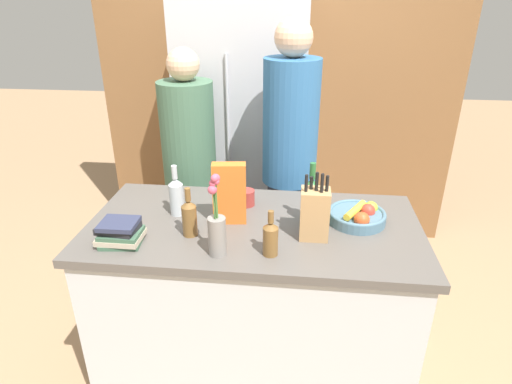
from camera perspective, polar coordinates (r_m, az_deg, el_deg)
The scene contains 16 objects.
ground_plane at distance 2.58m, azimuth -0.25°, elevation -22.28°, with size 14.00×14.00×0.00m, color #A37F5B.
kitchen_island at distance 2.27m, azimuth -0.27°, elevation -14.38°, with size 1.56×0.78×0.92m.
back_wall_wood at distance 3.40m, azimuth 2.84°, elevation 14.89°, with size 2.76×0.12×2.60m.
refrigerator at distance 3.16m, azimuth -1.54°, elevation 7.50°, with size 0.87×0.63×1.89m.
fruit_bowl at distance 2.06m, azimuth 13.48°, elevation -3.03°, with size 0.27×0.27×0.09m.
knife_block at distance 1.87m, azimuth 7.83°, elevation -2.83°, with size 0.12×0.11×0.31m.
flower_vase at distance 1.73m, azimuth -5.27°, elevation -4.77°, with size 0.07×0.07×0.36m.
cereal_box at distance 1.96m, azimuth -3.56°, elevation -0.21°, with size 0.16×0.08×0.29m.
coffee_mug at distance 2.17m, azimuth -1.26°, elevation -0.72°, with size 0.08×0.12×0.08m.
book_stack at distance 1.92m, azimuth -17.68°, elevation -5.19°, with size 0.19×0.15×0.11m.
bottle_oil at distance 1.90m, azimuth -8.89°, elevation -3.29°, with size 0.07×0.07×0.23m.
bottle_vinegar at distance 1.99m, azimuth 7.34°, elevation -0.97°, with size 0.07×0.07×0.30m.
bottle_wine at distance 2.09m, azimuth -10.57°, elevation -0.45°, with size 0.07×0.07×0.25m.
bottle_water at distance 1.75m, azimuth 1.94°, elevation -6.10°, with size 0.06×0.06×0.20m.
person_at_sink at distance 2.71m, azimuth -8.79°, elevation 3.46°, with size 0.33×0.33×1.63m.
person_in_blue at distance 2.56m, azimuth 4.49°, elevation 4.81°, with size 0.32×0.32×1.79m.
Camera 1 is at (0.20, -1.74, 1.90)m, focal length 30.00 mm.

